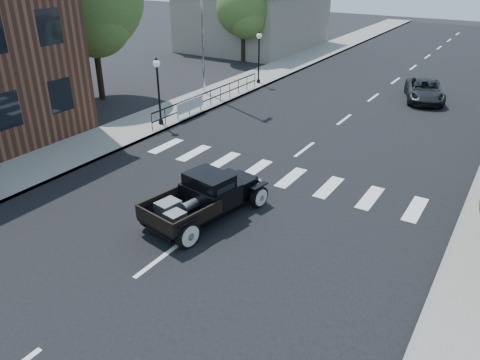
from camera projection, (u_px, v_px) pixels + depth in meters
The scene contains 13 objects.
ground at pixel (217, 216), 15.84m from camera, with size 120.00×120.00×0.00m, color black.
road at pixel (363, 106), 27.28m from camera, with size 14.00×80.00×0.02m, color black.
road_markings at pixel (330, 131), 23.47m from camera, with size 12.00×60.00×0.06m, color silver, non-canonical shape.
sidewalk_left at pixel (239, 85), 31.30m from camera, with size 3.00×80.00×0.15m, color gray.
low_building_left at pixel (254, 20), 43.27m from camera, with size 10.00×12.00×5.00m, color gray.
railing at pixel (211, 97), 26.66m from camera, with size 0.08×10.00×1.00m, color black, non-canonical shape.
banner at pixel (191, 109), 25.19m from camera, with size 0.04×2.20×0.60m, color silver, non-canonical shape.
lamp_post_b at pixel (159, 92), 23.24m from camera, with size 0.36×0.36×3.37m, color black, non-canonical shape.
lamp_post_c at pixel (259, 57), 30.87m from camera, with size 0.36×0.36×3.37m, color black, non-canonical shape.
big_tree_near at pixel (93, 23), 26.68m from camera, with size 6.02×6.02×8.85m, color #436029, non-canonical shape.
big_tree_far at pixel (243, 22), 37.21m from camera, with size 4.28×4.28×6.28m, color #436029, non-canonical shape.
hotrod_pickup at pixel (205, 197), 15.40m from camera, with size 2.14×4.58×1.59m, color black, non-canonical shape.
second_car at pixel (425, 91), 28.03m from camera, with size 2.04×4.42×1.23m, color black.
Camera 1 is at (7.92, -11.22, 8.01)m, focal length 35.00 mm.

